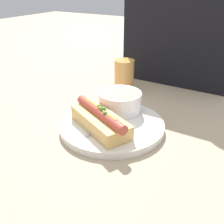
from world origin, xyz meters
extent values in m
plane|color=tan|center=(0.00, 0.00, 0.00)|extent=(4.00, 4.00, 0.00)
cylinder|color=white|center=(0.00, 0.00, 0.01)|extent=(0.27, 0.27, 0.02)
cube|color=#DBAD60|center=(-0.01, -0.04, 0.04)|extent=(0.19, 0.14, 0.04)
cylinder|color=#B24738|center=(-0.01, -0.04, 0.06)|extent=(0.19, 0.11, 0.02)
sphere|color=#387A28|center=(0.00, -0.04, 0.07)|extent=(0.01, 0.01, 0.01)
sphere|color=orange|center=(-0.01, -0.04, 0.07)|extent=(0.01, 0.01, 0.01)
sphere|color=#387A28|center=(0.00, -0.04, 0.07)|extent=(0.01, 0.01, 0.01)
sphere|color=#387A28|center=(0.01, -0.05, 0.07)|extent=(0.01, 0.01, 0.01)
sphere|color=#387A28|center=(-0.02, -0.03, 0.07)|extent=(0.01, 0.01, 0.01)
cylinder|color=gold|center=(-0.01, -0.04, 0.07)|extent=(0.13, 0.06, 0.01)
cylinder|color=white|center=(-0.02, 0.07, 0.05)|extent=(0.12, 0.12, 0.06)
cylinder|color=#8C8E60|center=(-0.02, 0.07, 0.07)|extent=(0.10, 0.10, 0.01)
cube|color=#B7B7BC|center=(-0.04, -0.03, 0.02)|extent=(0.07, 0.14, 0.00)
ellipsoid|color=#B7B7BC|center=(-0.08, 0.06, 0.02)|extent=(0.03, 0.04, 0.01)
cylinder|color=#D8994C|center=(-0.10, 0.25, 0.05)|extent=(0.07, 0.07, 0.11)
cube|color=black|center=(0.02, 0.46, 0.20)|extent=(0.39, 0.18, 0.39)
camera|label=1|loc=(0.31, -0.51, 0.35)|focal=42.00mm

